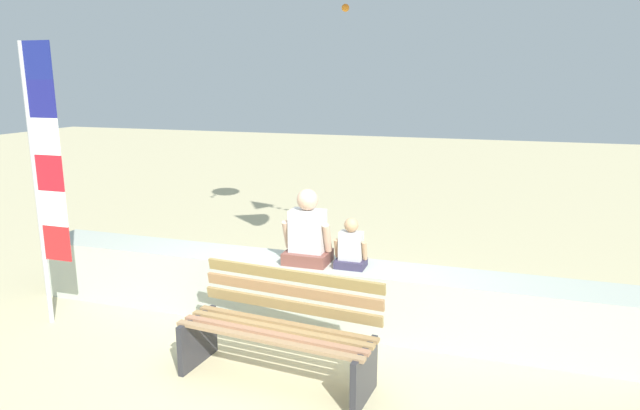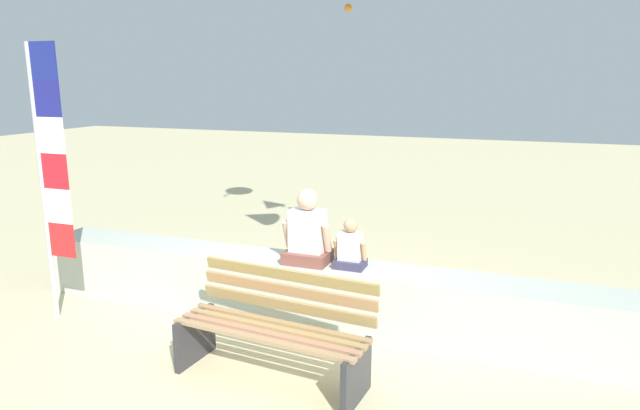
% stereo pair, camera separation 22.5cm
% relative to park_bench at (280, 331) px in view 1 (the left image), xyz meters
% --- Properties ---
extents(ground_plane, '(40.00, 40.00, 0.00)m').
position_rel_park_bench_xyz_m(ground_plane, '(-0.12, 0.29, -0.42)').
color(ground_plane, beige).
extents(seawall_ledge, '(6.35, 0.57, 0.66)m').
position_rel_park_bench_xyz_m(seawall_ledge, '(-0.12, 1.12, -0.09)').
color(seawall_ledge, '#B3BBAD').
rests_on(seawall_ledge, ground).
extents(park_bench, '(1.72, 0.75, 0.88)m').
position_rel_park_bench_xyz_m(park_bench, '(0.00, 0.00, 0.00)').
color(park_bench, '#9F7D58').
rests_on(park_bench, ground).
extents(person_adult, '(0.50, 0.36, 0.76)m').
position_rel_park_bench_xyz_m(person_adult, '(-0.13, 1.08, 0.54)').
color(person_adult, brown).
rests_on(person_adult, seawall_ledge).
extents(person_child, '(0.33, 0.24, 0.50)m').
position_rel_park_bench_xyz_m(person_child, '(0.32, 1.08, 0.44)').
color(person_child, '#35314D').
rests_on(person_child, seawall_ledge).
extents(flag_banner, '(0.36, 0.05, 2.83)m').
position_rel_park_bench_xyz_m(flag_banner, '(-2.58, 0.28, 1.20)').
color(flag_banner, '#B7B7BC').
rests_on(flag_banner, ground).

